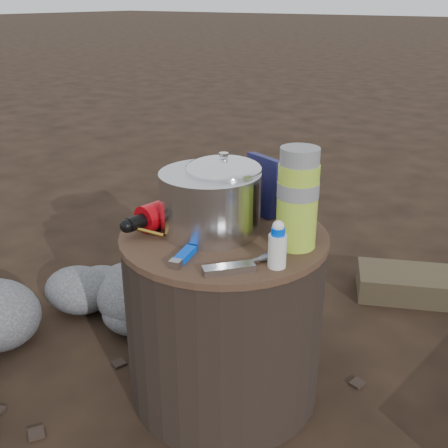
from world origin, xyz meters
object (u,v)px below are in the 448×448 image
Objects in this scene: thermos at (298,199)px; stump at (224,315)px; fuel_bottle at (176,208)px; travel_mug at (296,209)px; camping_pot at (224,193)px.

stump is at bearing -167.21° from thermos.
stump is 0.30m from fuel_bottle.
stump is 0.33m from travel_mug.
thermos reaches higher than camping_pot.
thermos is (0.32, 0.04, 0.08)m from fuel_bottle.
stump is at bearing 9.18° from fuel_bottle.
camping_pot reaches higher than travel_mug.
stump is 0.32m from camping_pot.
thermos is 0.11m from travel_mug.
travel_mug reaches higher than stump.
fuel_bottle is at bearing -163.78° from camping_pot.
thermos is (0.19, 0.01, 0.02)m from camping_pot.
stump is 2.19× the size of thermos.
thermos reaches higher than fuel_bottle.
fuel_bottle is at bearing -178.07° from stump.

